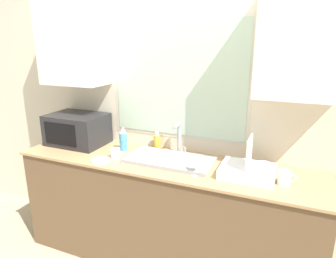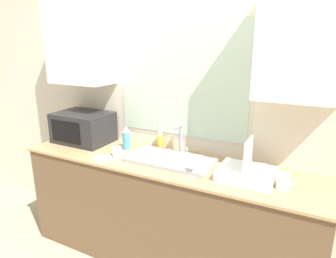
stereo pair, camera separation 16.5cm
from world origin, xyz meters
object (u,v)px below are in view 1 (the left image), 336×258
Objects in this scene: wine_glass at (195,160)px; soap_bottle at (157,141)px; faucet at (179,137)px; spray_bottle at (123,139)px; mug_near_sink at (116,154)px; dish_rack at (249,170)px; microwave at (77,129)px.

soap_bottle is at bearing 140.59° from wine_glass.
spray_bottle is (-0.48, -0.11, -0.05)m from faucet.
mug_near_sink is (0.04, -0.19, -0.06)m from spray_bottle.
dish_rack is at bearing -17.62° from soap_bottle.
wine_glass is (0.26, -0.35, -0.04)m from faucet.
soap_bottle is 0.97× the size of wine_glass.
mug_near_sink is at bearing -145.17° from faucet.
soap_bottle is at bearing 58.25° from mug_near_sink.
faucet reaches higher than soap_bottle.
spray_bottle is at bearing -166.77° from faucet.
dish_rack is at bearing -5.99° from spray_bottle.
soap_bottle is 0.40m from mug_near_sink.
microwave reaches higher than faucet.
dish_rack is 0.39m from wine_glass.
mug_near_sink is (-0.43, -0.30, -0.11)m from faucet.
dish_rack is 0.88m from soap_bottle.
soap_bottle is 0.62m from wine_glass.
microwave is at bearing 169.10° from wine_glass.
faucet is at bearing 34.83° from mug_near_sink.
faucet is 0.24m from soap_bottle.
microwave is 1.58m from dish_rack.
microwave reaches higher than wine_glass.
microwave is 0.48m from spray_bottle.
dish_rack reaches higher than wine_glass.
faucet is 1.26× the size of spray_bottle.
dish_rack is (1.57, -0.11, -0.09)m from microwave.
faucet reaches higher than spray_bottle.
microwave is 3.24× the size of soap_bottle.
spray_bottle is 1.95× the size of mug_near_sink.
spray_bottle is at bearing 102.04° from mug_near_sink.
faucet is at bearing 7.15° from microwave.
dish_rack is at bearing -20.20° from faucet.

